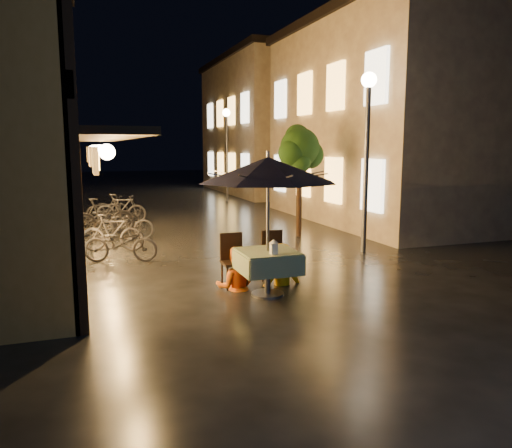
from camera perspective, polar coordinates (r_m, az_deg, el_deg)
name	(u,v)px	position (r m, az deg, el deg)	size (l,w,h in m)	color
ground	(279,284)	(9.34, 2.70, -6.87)	(90.00, 90.00, 0.00)	black
east_building_near	(411,121)	(18.41, 17.27, 11.21)	(7.30, 9.30, 6.80)	#C2B597
east_building_far	(284,126)	(28.51, 3.21, 11.12)	(7.30, 10.30, 7.30)	#C2B597
street_tree	(300,150)	(14.09, 5.05, 8.38)	(1.43, 1.20, 3.15)	black
streetlamp_near	(367,130)	(12.15, 12.61, 10.47)	(0.36, 0.36, 4.23)	#59595E
streetlamp_far	(227,138)	(23.23, -3.39, 9.80)	(0.36, 0.36, 4.23)	#59595E
cafe_table	(268,262)	(8.52, 1.34, -4.33)	(0.99, 0.99, 0.78)	#59595E
patio_umbrella	(268,170)	(8.31, 1.37, 6.21)	(2.36, 2.36, 2.46)	#59595E
cafe_chair_left	(233,257)	(9.09, -2.67, -3.82)	(0.42, 0.42, 0.97)	black
cafe_chair_right	(274,254)	(9.35, 2.04, -3.46)	(0.42, 0.42, 0.97)	black
table_lantern	(274,246)	(8.19, 2.05, -2.51)	(0.16, 0.16, 0.25)	white
person_orange	(235,248)	(8.90, -2.36, -2.74)	(0.72, 0.56, 1.49)	orange
person_yellow	(281,245)	(9.20, 2.85, -2.38)	(0.96, 0.55, 1.48)	#F4B00B
bicycle_0	(121,243)	(11.39, -15.22, -2.13)	(0.56, 1.61, 0.84)	black
bicycle_1	(113,233)	(12.58, -16.07, -0.97)	(0.43, 1.52, 0.92)	black
bicycle_2	(124,224)	(14.17, -14.85, 0.04)	(0.57, 1.64, 0.86)	black
bicycle_3	(104,217)	(14.94, -16.99, 0.82)	(0.51, 1.80, 1.08)	black
bicycle_4	(105,218)	(15.41, -16.90, 0.70)	(0.59, 1.70, 0.89)	black
bicycle_5	(121,209)	(16.98, -15.16, 1.67)	(0.47, 1.65, 0.99)	black
bicycle_6	(107,208)	(18.04, -16.61, 1.75)	(0.55, 1.58, 0.83)	black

